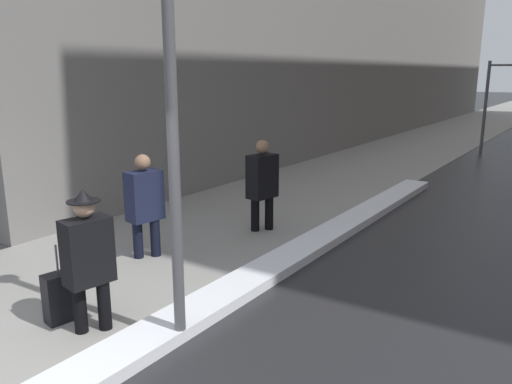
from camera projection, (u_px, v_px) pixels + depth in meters
The scene contains 8 objects.
sidewalk_slab at pixel (395, 155), 17.65m from camera, with size 4.00×80.00×0.01m.
snow_bank_curb at pixel (315, 243), 8.36m from camera, with size 0.57×11.18×0.14m.
lamp_post at pixel (172, 112), 4.86m from camera, with size 0.28×0.28×4.03m.
traffic_light_near at pixel (510, 88), 17.29m from camera, with size 1.31×0.42×3.25m.
pedestrian_in_fedora at pixel (88, 256), 5.44m from camera, with size 0.38×0.55×1.66m.
pedestrian_in_glasses at pixel (145, 201), 7.69m from camera, with size 0.40×0.58×1.65m.
pedestrian_nearside at pixel (262, 181), 9.02m from camera, with size 0.41×0.59×1.68m.
rolling_suitcase at pixel (61, 298), 5.80m from camera, with size 0.28×0.39×0.95m.
Camera 1 is at (3.85, -2.18, 2.85)m, focal length 35.00 mm.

